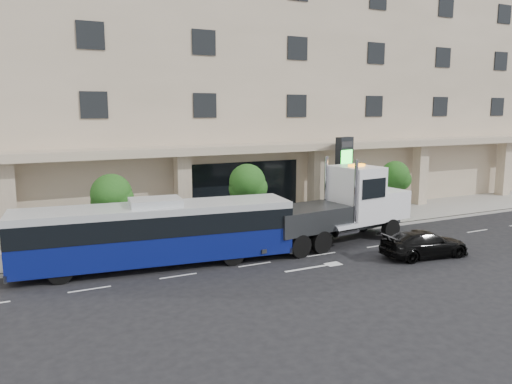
{
  "coord_description": "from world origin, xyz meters",
  "views": [
    {
      "loc": [
        -14.66,
        -23.25,
        7.68
      ],
      "look_at": [
        -2.2,
        2.0,
        3.07
      ],
      "focal_mm": 35.0,
      "sensor_mm": 36.0,
      "label": 1
    }
  ],
  "objects_px": {
    "black_sedan": "(424,244)",
    "tow_truck": "(343,208)",
    "city_bus": "(156,232)",
    "signage_pylon": "(344,178)"
  },
  "relations": [
    {
      "from": "tow_truck",
      "to": "signage_pylon",
      "type": "relative_size",
      "value": 1.92
    },
    {
      "from": "city_bus",
      "to": "tow_truck",
      "type": "xyz_separation_m",
      "value": [
        11.11,
        -0.25,
        0.31
      ]
    },
    {
      "from": "signage_pylon",
      "to": "city_bus",
      "type": "bearing_deg",
      "value": 176.94
    },
    {
      "from": "city_bus",
      "to": "tow_truck",
      "type": "relative_size",
      "value": 1.25
    },
    {
      "from": "tow_truck",
      "to": "signage_pylon",
      "type": "height_order",
      "value": "signage_pylon"
    },
    {
      "from": "tow_truck",
      "to": "black_sedan",
      "type": "relative_size",
      "value": 2.26
    },
    {
      "from": "tow_truck",
      "to": "signage_pylon",
      "type": "bearing_deg",
      "value": 46.8
    },
    {
      "from": "tow_truck",
      "to": "black_sedan",
      "type": "xyz_separation_m",
      "value": [
        2.04,
        -4.46,
        -1.35
      ]
    },
    {
      "from": "black_sedan",
      "to": "tow_truck",
      "type": "bearing_deg",
      "value": 31.19
    },
    {
      "from": "city_bus",
      "to": "signage_pylon",
      "type": "distance_m",
      "value": 14.82
    }
  ]
}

